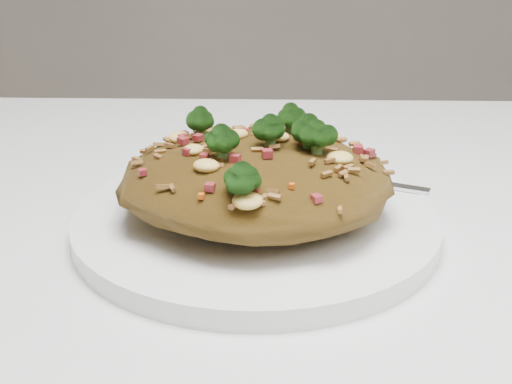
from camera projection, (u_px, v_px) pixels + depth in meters
plate at (256, 222)px, 0.48m from camera, size 0.24×0.24×0.01m
fried_rice at (256, 169)px, 0.46m from camera, size 0.18×0.16×0.07m
fork at (331, 176)px, 0.53m from camera, size 0.16×0.08×0.00m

